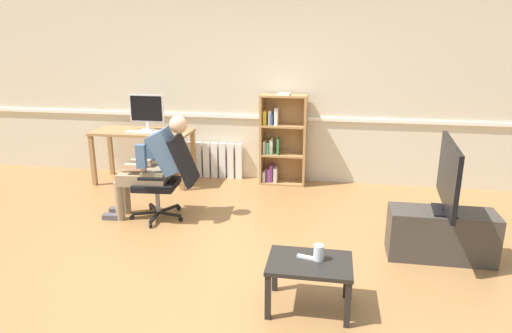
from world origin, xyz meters
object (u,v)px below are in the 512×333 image
object	(u,v)px
keyboard	(141,132)
coffee_table	(310,269)
computer_desk	(143,138)
bookshelf	(280,141)
person_seated	(153,164)
radiator	(211,160)
tv_screen	(449,176)
office_chair	(169,175)
spare_remote	(307,257)
imac_monitor	(147,110)
drinking_glass	(319,253)
computer_mouse	(156,132)
tv_stand	(441,235)

from	to	relation	value
keyboard	coffee_table	bearing A→B (deg)	-46.52
computer_desk	bookshelf	bearing A→B (deg)	8.70
person_seated	keyboard	bearing A→B (deg)	-155.47
person_seated	radiator	bearing A→B (deg)	167.78
tv_screen	computer_desk	bearing A→B (deg)	70.28
office_chair	spare_remote	size ratio (longest dim) A/B	6.52
imac_monitor	drinking_glass	distance (m)	3.81
person_seated	tv_screen	size ratio (longest dim) A/B	1.19
computer_desk	spare_remote	bearing A→B (deg)	-47.34
bookshelf	coffee_table	size ratio (longest dim) A/B	2.01
keyboard	computer_mouse	xyz separation A→B (m)	(0.21, 0.02, 0.01)
office_chair	coffee_table	bearing A→B (deg)	43.12
keyboard	bookshelf	xyz separation A→B (m)	(1.88, 0.43, -0.15)
person_seated	computer_desk	bearing A→B (deg)	-156.56
computer_mouse	radiator	bearing A→B (deg)	39.70
computer_desk	person_seated	xyz separation A→B (m)	(0.66, -1.23, -0.00)
tv_stand	tv_screen	xyz separation A→B (m)	(0.00, -0.00, 0.59)
radiator	tv_stand	bearing A→B (deg)	-36.52
tv_stand	bookshelf	bearing A→B (deg)	131.66
tv_stand	drinking_glass	xyz separation A→B (m)	(-1.12, -1.01, 0.22)
computer_mouse	imac_monitor	bearing A→B (deg)	136.38
computer_mouse	person_seated	xyz separation A→B (m)	(0.40, -1.11, -0.12)
keyboard	drinking_glass	world-z (taller)	keyboard
person_seated	spare_remote	size ratio (longest dim) A/B	8.07
computer_desk	bookshelf	xyz separation A→B (m)	(1.92, 0.29, -0.04)
office_chair	tv_stand	distance (m)	2.93
keyboard	computer_mouse	world-z (taller)	computer_mouse
keyboard	bookshelf	size ratio (longest dim) A/B	0.33
radiator	spare_remote	world-z (taller)	radiator
keyboard	coffee_table	world-z (taller)	keyboard
bookshelf	drinking_glass	world-z (taller)	bookshelf
imac_monitor	coffee_table	bearing A→B (deg)	-48.86
tv_screen	spare_remote	size ratio (longest dim) A/B	6.78
coffee_table	tv_screen	bearing A→B (deg)	41.27
radiator	tv_stand	size ratio (longest dim) A/B	0.98
computer_mouse	tv_stand	xyz separation A→B (m)	(3.44, -1.58, -0.54)
tv_stand	coffee_table	world-z (taller)	tv_stand
tv_screen	tv_stand	bearing A→B (deg)	90.00
computer_desk	tv_screen	world-z (taller)	tv_screen
imac_monitor	tv_stand	bearing A→B (deg)	-26.03
radiator	spare_remote	xyz separation A→B (m)	(1.62, -3.09, 0.14)
person_seated	coffee_table	world-z (taller)	person_seated
computer_mouse	keyboard	bearing A→B (deg)	-174.60
computer_desk	tv_stand	xyz separation A→B (m)	(3.70, -1.70, -0.41)
imac_monitor	computer_mouse	bearing A→B (deg)	-43.62
radiator	coffee_table	world-z (taller)	radiator
person_seated	drinking_glass	bearing A→B (deg)	47.73
computer_desk	computer_mouse	bearing A→B (deg)	-24.80
computer_desk	coffee_table	bearing A→B (deg)	-47.47
person_seated	tv_screen	world-z (taller)	person_seated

